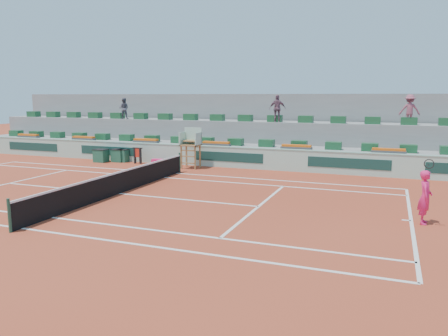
{
  "coord_description": "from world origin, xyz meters",
  "views": [
    {
      "loc": [
        11.05,
        -15.91,
        4.26
      ],
      "look_at": [
        4.0,
        2.5,
        1.0
      ],
      "focal_mm": 35.0,
      "sensor_mm": 36.0,
      "label": 1
    }
  ],
  "objects_px": {
    "player_bag": "(159,162)",
    "drink_cooler_a": "(123,156)",
    "umpire_chair": "(191,142)",
    "tennis_player": "(425,197)"
  },
  "relations": [
    {
      "from": "player_bag",
      "to": "drink_cooler_a",
      "type": "bearing_deg",
      "value": 171.64
    },
    {
      "from": "player_bag",
      "to": "drink_cooler_a",
      "type": "relative_size",
      "value": 1.06
    },
    {
      "from": "player_bag",
      "to": "tennis_player",
      "type": "xyz_separation_m",
      "value": [
        14.53,
        -7.82,
        0.72
      ]
    },
    {
      "from": "drink_cooler_a",
      "to": "tennis_player",
      "type": "height_order",
      "value": "tennis_player"
    },
    {
      "from": "umpire_chair",
      "to": "tennis_player",
      "type": "xyz_separation_m",
      "value": [
        12.25,
        -7.7,
        -0.62
      ]
    },
    {
      "from": "drink_cooler_a",
      "to": "tennis_player",
      "type": "bearing_deg",
      "value": -25.31
    },
    {
      "from": "umpire_chair",
      "to": "tennis_player",
      "type": "height_order",
      "value": "umpire_chair"
    },
    {
      "from": "drink_cooler_a",
      "to": "tennis_player",
      "type": "relative_size",
      "value": 0.37
    },
    {
      "from": "player_bag",
      "to": "umpire_chair",
      "type": "bearing_deg",
      "value": -3.07
    },
    {
      "from": "umpire_chair",
      "to": "player_bag",
      "type": "bearing_deg",
      "value": 176.93
    }
  ]
}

